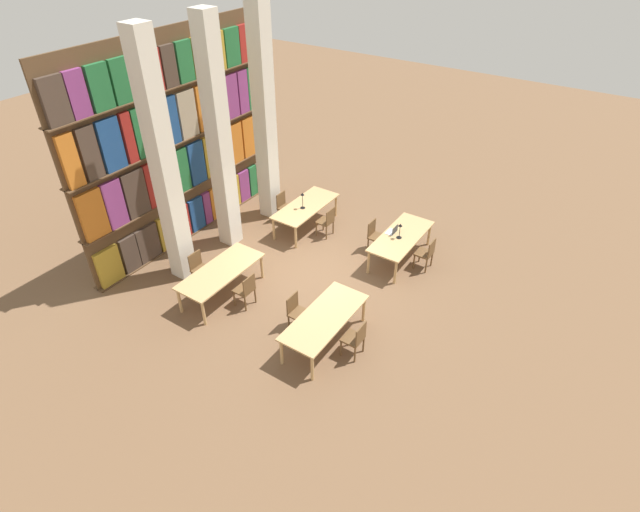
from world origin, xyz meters
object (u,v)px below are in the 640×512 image
at_px(chair_4, 246,289).
at_px(chair_5, 200,268).
at_px(pillar_left, 163,167).
at_px(desk_lamp_1, 303,198).
at_px(reading_table_2, 221,273).
at_px(chair_7, 284,206).
at_px(pillar_right, 264,118).
at_px(chair_3, 375,235).
at_px(chair_1, 297,311).
at_px(desk_lamp_0, 400,228).
at_px(chair_0, 355,338).
at_px(reading_table_3, 306,208).
at_px(reading_table_0, 325,319).
at_px(pillar_center, 219,140).
at_px(reading_table_1, 401,238).
at_px(chair_2, 426,253).
at_px(laptop, 392,231).
at_px(chair_6, 327,221).

relative_size(chair_4, chair_5, 1.00).
bearing_deg(pillar_left, chair_4, -91.56).
bearing_deg(desk_lamp_1, pillar_left, 157.83).
height_order(reading_table_2, chair_7, chair_7).
bearing_deg(pillar_right, chair_3, -89.48).
distance_m(chair_1, desk_lamp_0, 3.65).
bearing_deg(desk_lamp_1, chair_0, -132.31).
bearing_deg(chair_3, reading_table_3, -87.87).
xyz_separation_m(reading_table_0, chair_0, (0.02, -0.75, -0.18)).
bearing_deg(pillar_center, chair_1, -116.67).
xyz_separation_m(chair_5, desk_lamp_1, (3.44, -0.69, 0.58)).
relative_size(reading_table_2, desk_lamp_1, 4.56).
distance_m(reading_table_1, chair_5, 5.21).
distance_m(pillar_left, chair_2, 6.73).
bearing_deg(chair_0, reading_table_1, 11.83).
height_order(pillar_right, chair_7, pillar_right).
bearing_deg(reading_table_0, chair_5, 90.30).
bearing_deg(desk_lamp_0, reading_table_1, -2.84).
bearing_deg(reading_table_1, chair_2, -91.76).
bearing_deg(laptop, pillar_center, -65.62).
height_order(chair_2, chair_3, same).
bearing_deg(chair_3, pillar_left, -44.70).
distance_m(chair_1, chair_2, 3.93).
bearing_deg(chair_1, pillar_left, -90.26).
bearing_deg(chair_1, reading_table_1, 168.83).
height_order(pillar_center, reading_table_0, pillar_center).
bearing_deg(reading_table_1, chair_4, 149.76).
bearing_deg(desk_lamp_0, chair_5, 134.45).
bearing_deg(reading_table_0, desk_lamp_0, 0.46).
height_order(desk_lamp_0, reading_table_2, desk_lamp_0).
bearing_deg(reading_table_0, chair_2, -11.17).
distance_m(chair_2, chair_6, 2.98).
relative_size(pillar_right, reading_table_3, 2.70).
xyz_separation_m(desk_lamp_0, chair_7, (-0.01, 3.72, -0.53)).
bearing_deg(pillar_right, chair_0, -125.28).
bearing_deg(chair_3, desk_lamp_0, 81.71).
distance_m(desk_lamp_0, chair_5, 5.14).
height_order(chair_2, reading_table_2, chair_2).
relative_size(pillar_center, reading_table_1, 2.70).
height_order(chair_3, reading_table_2, chair_3).
relative_size(laptop, chair_6, 0.36).
xyz_separation_m(laptop, reading_table_2, (-3.71, 2.64, -0.11)).
xyz_separation_m(chair_7, desk_lamp_1, (-0.13, -0.76, 0.58)).
bearing_deg(pillar_left, chair_5, -94.98).
distance_m(reading_table_1, laptop, 0.29).
xyz_separation_m(reading_table_1, chair_5, (-3.71, 3.65, -0.18)).
height_order(chair_3, chair_6, same).
bearing_deg(chair_1, chair_6, -156.85).
relative_size(pillar_right, chair_3, 6.79).
distance_m(chair_0, chair_4, 2.93).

